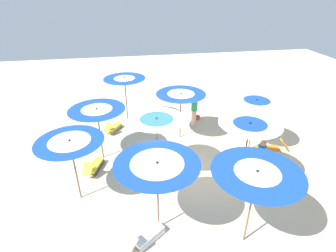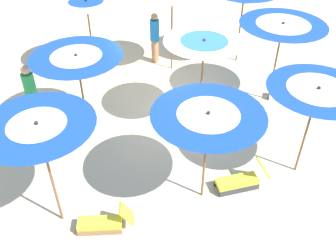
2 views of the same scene
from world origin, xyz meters
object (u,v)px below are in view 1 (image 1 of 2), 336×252
Objects in this scene: beach_umbrella_7 at (249,129)px; lounger_1 at (113,128)px; beach_umbrella_4 at (157,124)px; beach_umbrella_2 at (71,147)px; beach_umbrella_1 at (97,114)px; beachgoer_1 at (260,160)px; beach_umbrella_5 at (157,170)px; beachgoer_0 at (194,108)px; lounger_3 at (94,166)px; beach_umbrella_0 at (125,82)px; lounger_2 at (270,148)px; beach_umbrella_8 at (256,179)px; beach_umbrella_6 at (256,104)px; beach_umbrella_3 at (181,98)px; lounger_0 at (145,237)px; beach_ball at (198,117)px.

beach_umbrella_7 is 6.81m from lounger_1.
beach_umbrella_7 is at bearing -20.82° from beach_umbrella_4.
beach_umbrella_1 is at bearing 74.14° from beach_umbrella_2.
beachgoer_1 is at bearing -1.67° from beach_umbrella_2.
beach_umbrella_5 is at bearing -65.87° from beach_umbrella_1.
beach_umbrella_2 is 0.96× the size of beach_umbrella_5.
lounger_3 is at bearing -112.96° from beachgoer_0.
beach_umbrella_7 is at bearing -48.70° from beachgoer_0.
beach_umbrella_4 is (0.93, -4.27, -0.08)m from beach_umbrella_0.
beach_umbrella_2 is 4.85m from lounger_1.
beach_umbrella_8 is at bearing 61.42° from lounger_2.
beachgoer_1 is at bearing -49.39° from beach_umbrella_0.
beach_umbrella_4 is at bearing -165.40° from beach_umbrella_6.
beach_umbrella_7 is 2.28m from beach_umbrella_8.
beach_umbrella_6 is 2.51m from beach_umbrella_7.
beach_umbrella_3 is 2.96m from beach_umbrella_4.
beachgoer_1 is (4.42, -5.15, -1.39)m from beach_umbrella_0.
beach_umbrella_2 reaches higher than lounger_1.
beach_umbrella_5 is 1.93× the size of lounger_3.
beach_umbrella_1 is 1.81× the size of lounger_3.
beach_umbrella_3 is 1.71× the size of lounger_0.
beach_umbrella_3 is 4.32m from lounger_2.
beach_ball is at bearing 27.39° from lounger_0.
beachgoer_1 is at bearing -99.96° from lounger_1.
beach_ball is (1.30, 1.61, -1.83)m from beach_umbrella_3.
beach_ball is (3.63, -0.07, -2.14)m from beach_umbrella_0.
beach_umbrella_6 is 9.06× the size of beach_ball.
beach_umbrella_1 is 1.32× the size of beachgoer_1.
beach_umbrella_2 reaches higher than beach_umbrella_1.
lounger_0 is 0.77× the size of beachgoer_1.
beach_umbrella_0 reaches higher than beach_umbrella_6.
lounger_2 is 5.21× the size of beach_ball.
beachgoer_1 is at bearing 56.93° from beach_umbrella_8.
beach_umbrella_4 is 1.03× the size of beach_umbrella_5.
beach_umbrella_8 reaches higher than beach_umbrella_2.
beach_umbrella_8 reaches higher than beach_umbrella_1.
lounger_3 is at bearing -161.71° from lounger_1.
beach_umbrella_6 reaches higher than beachgoer_1.
beach_umbrella_5 is 1.41× the size of beachgoer_1.
beach_ball is (-0.09, 5.26, -2.16)m from beach_umbrella_7.
lounger_0 is at bearing -73.07° from beach_umbrella_1.
beach_umbrella_0 is 3.57m from beachgoer_0.
lounger_2 reaches higher than lounger_0.
beach_umbrella_3 is at bearing 31.95° from lounger_0.
beach_umbrella_8 is at bearing -110.61° from beach_umbrella_7.
lounger_1 is at bearing 76.51° from beach_umbrella_2.
beach_umbrella_7 is 1.97× the size of lounger_0.
beach_umbrella_1 is 4.28m from beach_umbrella_5.
lounger_0 is (-0.73, -2.79, -1.98)m from beach_umbrella_4.
beach_umbrella_3 is at bearing 71.00° from beach_umbrella_5.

